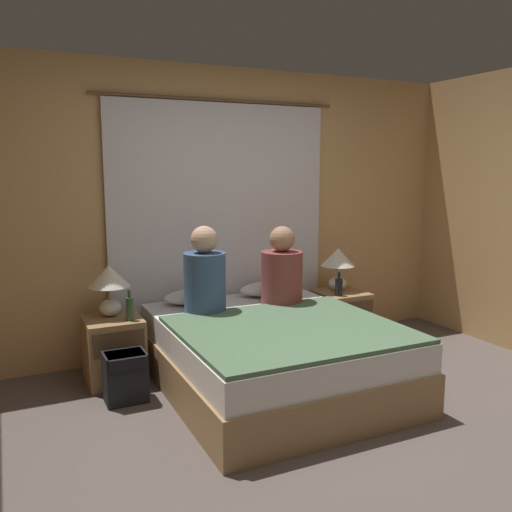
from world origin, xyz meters
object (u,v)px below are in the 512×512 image
object	(u,v)px
lamp_left	(109,282)
beer_bottle_on_left_stand	(130,308)
nightstand_left	(114,350)
pillow_right	(268,289)
backpack_on_floor	(125,374)
bed	(272,355)
pillow_left	(194,296)
lamp_right	(338,262)
handbag_on_floor	(368,345)
nightstand_right	(341,318)
beer_bottle_on_right_stand	(339,287)
person_right_in_bed	(282,272)
person_left_in_bed	(205,277)

from	to	relation	value
lamp_left	beer_bottle_on_left_stand	size ratio (longest dim) A/B	1.70
nightstand_left	pillow_right	distance (m)	1.43
beer_bottle_on_left_stand	backpack_on_floor	bearing A→B (deg)	-110.36
bed	pillow_left	distance (m)	0.90
nightstand_left	backpack_on_floor	xyz separation A→B (m)	(-0.00, -0.41, -0.05)
lamp_left	pillow_left	xyz separation A→B (m)	(0.70, 0.06, -0.20)
lamp_right	handbag_on_floor	size ratio (longest dim) A/B	1.07
lamp_right	backpack_on_floor	xyz separation A→B (m)	(-2.09, -0.48, -0.57)
bed	beer_bottle_on_left_stand	distance (m)	1.13
pillow_left	handbag_on_floor	world-z (taller)	pillow_left
handbag_on_floor	lamp_right	bearing A→B (deg)	90.29
nightstand_right	lamp_right	size ratio (longest dim) A/B	1.26
beer_bottle_on_right_stand	beer_bottle_on_left_stand	bearing A→B (deg)	180.00
lamp_left	backpack_on_floor	xyz separation A→B (m)	(-0.00, -0.48, -0.57)
nightstand_right	backpack_on_floor	distance (m)	2.13
nightstand_left	person_right_in_bed	world-z (taller)	person_right_in_bed
bed	nightstand_left	distance (m)	1.23
nightstand_right	person_right_in_bed	bearing A→B (deg)	-164.44
pillow_left	person_right_in_bed	bearing A→B (deg)	-27.35
lamp_right	person_left_in_bed	bearing A→B (deg)	-168.85
lamp_left	lamp_right	size ratio (longest dim) A/B	1.00
nightstand_right	person_right_in_bed	world-z (taller)	person_right_in_bed
nightstand_left	beer_bottle_on_left_stand	distance (m)	0.38
pillow_right	person_left_in_bed	world-z (taller)	person_left_in_bed
beer_bottle_on_right_stand	backpack_on_floor	size ratio (longest dim) A/B	0.61
nightstand_left	lamp_left	size ratio (longest dim) A/B	1.26
bed	nightstand_right	bearing A→B (deg)	31.43
pillow_right	beer_bottle_on_left_stand	size ratio (longest dim) A/B	2.22
nightstand_left	pillow_right	size ratio (longest dim) A/B	0.97
nightstand_left	beer_bottle_on_right_stand	world-z (taller)	beer_bottle_on_right_stand
nightstand_right	handbag_on_floor	size ratio (longest dim) A/B	1.35
nightstand_left	backpack_on_floor	size ratio (longest dim) A/B	1.41
lamp_right	pillow_right	size ratio (longest dim) A/B	0.77
backpack_on_floor	handbag_on_floor	size ratio (longest dim) A/B	0.96
nightstand_left	pillow_right	xyz separation A→B (m)	(1.39, 0.13, 0.32)
lamp_left	beer_bottle_on_left_stand	bearing A→B (deg)	-59.68
handbag_on_floor	person_right_in_bed	bearing A→B (deg)	163.87
pillow_right	bed	bearing A→B (deg)	-114.02
nightstand_left	backpack_on_floor	world-z (taller)	nightstand_left
backpack_on_floor	beer_bottle_on_left_stand	bearing A→B (deg)	69.64
lamp_left	pillow_right	world-z (taller)	lamp_left
bed	person_right_in_bed	size ratio (longest dim) A/B	2.91
pillow_left	backpack_on_floor	world-z (taller)	pillow_left
lamp_right	person_right_in_bed	xyz separation A→B (m)	(-0.74, -0.28, 0.01)
lamp_right	handbag_on_floor	bearing A→B (deg)	-89.71
bed	backpack_on_floor	xyz separation A→B (m)	(-1.05, 0.23, -0.05)
lamp_right	pillow_right	bearing A→B (deg)	175.39
bed	person_left_in_bed	distance (m)	0.79
handbag_on_floor	beer_bottle_on_left_stand	bearing A→B (deg)	171.22
bed	backpack_on_floor	distance (m)	1.07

